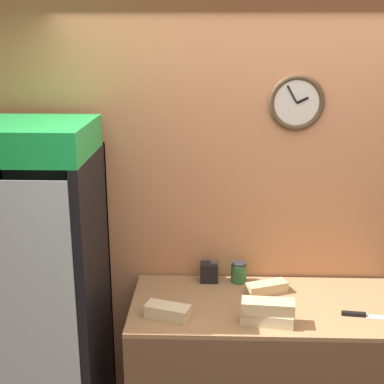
{
  "coord_description": "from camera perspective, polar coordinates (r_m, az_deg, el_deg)",
  "views": [
    {
      "loc": [
        -0.34,
        -1.88,
        2.38
      ],
      "look_at": [
        -0.43,
        0.97,
        1.54
      ],
      "focal_mm": 50.0,
      "sensor_mm": 36.0,
      "label": 1
    }
  ],
  "objects": [
    {
      "name": "prep_counter",
      "position": [
        3.4,
        7.69,
        -18.32
      ],
      "size": [
        1.56,
        0.71,
        0.89
      ],
      "color": "brown",
      "rests_on": "ground_plane"
    },
    {
      "name": "napkin_dispenser",
      "position": [
        3.38,
        1.84,
        -8.55
      ],
      "size": [
        0.11,
        0.09,
        0.12
      ],
      "color": "black",
      "rests_on": "prep_counter"
    },
    {
      "name": "beverage_cooler",
      "position": [
        3.27,
        -15.57,
        -8.09
      ],
      "size": [
        0.67,
        0.7,
        1.94
      ],
      "color": "black",
      "rests_on": "ground_plane"
    },
    {
      "name": "chefs_knife",
      "position": [
        3.15,
        17.72,
        -12.39
      ],
      "size": [
        0.31,
        0.07,
        0.02
      ],
      "color": "silver",
      "rests_on": "prep_counter"
    },
    {
      "name": "wall_back",
      "position": [
        3.36,
        7.62,
        -1.42
      ],
      "size": [
        5.2,
        0.09,
        2.7
      ],
      "color": "tan",
      "rests_on": "ground_plane"
    },
    {
      "name": "sandwich_stack_middle",
      "position": [
        2.93,
        8.09,
        -12.01
      ],
      "size": [
        0.29,
        0.13,
        0.07
      ],
      "color": "tan",
      "rests_on": "sandwich_stack_bottom"
    },
    {
      "name": "sandwich_stack_bottom",
      "position": [
        2.96,
        8.04,
        -13.16
      ],
      "size": [
        0.29,
        0.15,
        0.07
      ],
      "color": "beige",
      "rests_on": "prep_counter"
    },
    {
      "name": "sandwich_flat_right",
      "position": [
        3.28,
        7.97,
        -10.07
      ],
      "size": [
        0.26,
        0.17,
        0.06
      ],
      "color": "tan",
      "rests_on": "prep_counter"
    },
    {
      "name": "sandwich_flat_left",
      "position": [
        2.99,
        -2.62,
        -12.58
      ],
      "size": [
        0.26,
        0.17,
        0.07
      ],
      "color": "beige",
      "rests_on": "prep_counter"
    },
    {
      "name": "condiment_jar",
      "position": [
        3.38,
        5.0,
        -8.53
      ],
      "size": [
        0.1,
        0.1,
        0.13
      ],
      "color": "#336B38",
      "rests_on": "prep_counter"
    }
  ]
}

